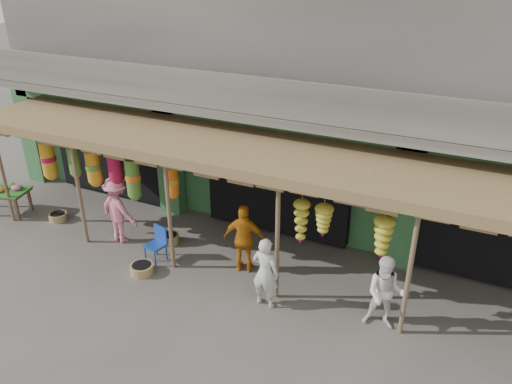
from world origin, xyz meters
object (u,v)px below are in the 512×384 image
at_px(person_vendor, 245,239).
at_px(person_shopper, 119,209).
at_px(blue_chair, 157,242).
at_px(flower_table, 3,191).
at_px(person_right, 385,293).
at_px(person_front, 265,273).

distance_m(person_vendor, person_shopper, 3.29).
relative_size(blue_chair, person_vendor, 0.52).
xyz_separation_m(flower_table, person_right, (10.13, -0.20, 0.10)).
bearing_deg(person_shopper, person_front, -179.46).
bearing_deg(person_front, person_right, -167.44).
distance_m(blue_chair, person_vendor, 2.06).
bearing_deg(flower_table, person_vendor, -11.02).
height_order(person_front, person_right, person_front).
distance_m(flower_table, person_front, 7.90).
distance_m(flower_table, person_right, 10.14).
bearing_deg(blue_chair, person_front, 4.36).
relative_size(flower_table, blue_chair, 1.81).
bearing_deg(person_front, flower_table, -0.58).
distance_m(person_right, person_vendor, 3.19).
xyz_separation_m(blue_chair, person_vendor, (1.98, 0.45, 0.34)).
bearing_deg(blue_chair, person_shopper, 179.49).
relative_size(flower_table, person_vendor, 0.94).
height_order(person_right, person_shopper, person_shopper).
height_order(blue_chair, person_shopper, person_shopper).
bearing_deg(person_right, blue_chair, 171.19).
bearing_deg(person_vendor, person_shopper, -10.24).
height_order(person_front, person_vendor, person_vendor).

